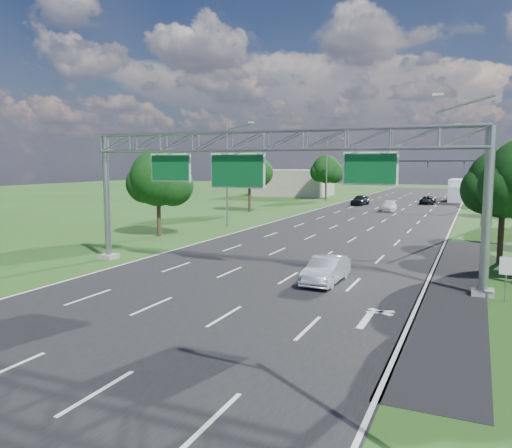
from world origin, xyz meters
The scene contains 19 objects.
ground centered at (0.00, 30.00, 0.00)m, with size 220.00×220.00×0.00m, color #264615.
road centered at (0.00, 30.00, 0.00)m, with size 18.00×180.00×0.02m, color black.
road_flare centered at (10.20, 14.00, 0.00)m, with size 3.00×30.00×0.02m, color black.
sign_gantry centered at (0.33, 12.00, 6.89)m, with size 23.50×1.00×9.56m.
regulatory_sign centered at (12.40, 10.98, 1.51)m, with size 0.60×0.08×2.10m.
traffic_signal centered at (7.48, 65.00, 5.17)m, with size 12.21×0.24×7.00m.
streetlight_l_near centered at (-11.30, 30.00, 5.58)m, with size 2.97×0.22×10.16m.
streetlight_l_far centered at (-11.30, 65.00, 5.58)m, with size 2.97×0.22×10.16m.
streetlight_r_mid centered at (11.30, 40.00, 5.58)m, with size 2.97×0.22×10.16m.
tree_verge_la centered at (-13.92, 22.04, 4.76)m, with size 5.76×4.80×7.40m.
tree_verge_lb centered at (-15.92, 45.04, 5.41)m, with size 5.76×4.80×8.06m.
tree_verge_lc centered at (-12.92, 70.04, 4.98)m, with size 5.76×4.80×7.62m.
tree_verge_re centered at (14.08, 78.04, 5.20)m, with size 5.76×4.80×7.84m.
building_left centered at (-22.00, 78.00, 2.50)m, with size 14.00×10.00×5.00m, color #A39889.
silver_sedan centered at (3.97, 11.33, 0.71)m, with size 1.51×4.34×1.43m, color silver.
car_queue_a centered at (0.42, 53.60, 0.65)m, with size 1.82×4.48×1.30m, color white.
car_queue_b centered at (4.00, 67.17, 0.62)m, with size 2.06×4.48×1.24m, color black.
car_queue_c centered at (-5.07, 61.06, 0.78)m, with size 1.84×4.58×1.56m, color black.
box_truck centered at (8.00, 75.90, 1.73)m, with size 2.98×9.61×3.61m.
Camera 1 is at (11.07, -13.60, 6.27)m, focal length 35.00 mm.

